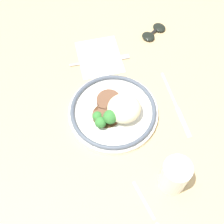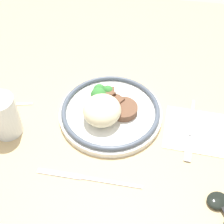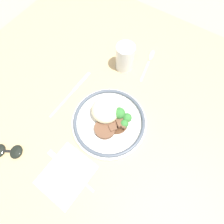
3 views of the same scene
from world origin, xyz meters
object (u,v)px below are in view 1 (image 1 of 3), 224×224
Objects in this scene: plate at (115,112)px; sunglasses at (154,32)px; knife at (176,106)px; fork at (106,60)px; juice_glass at (174,176)px.

plate reaches higher than sunglasses.
sunglasses reaches higher than knife.
knife is (0.23, 0.15, -0.00)m from fork.
juice_glass is 0.46× the size of knife.
fork is (-0.44, -0.05, -0.04)m from juice_glass.
sunglasses is at bearing 164.92° from juice_glass.
plate is 2.43× the size of sunglasses.
sunglasses is (-0.27, 0.22, -0.02)m from plate.
knife is 0.30m from sunglasses.
knife is (0.02, 0.18, -0.02)m from plate.
juice_glass is (0.23, 0.08, 0.03)m from plate.
plate reaches higher than fork.
juice_glass reaches higher than knife.
juice_glass is at bearing -78.03° from fork.
plate is 1.12× the size of knife.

